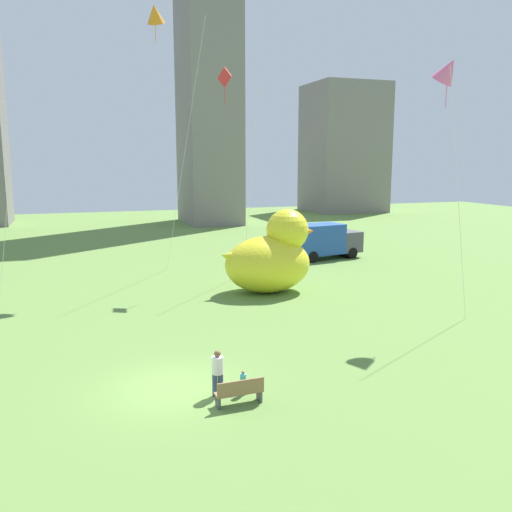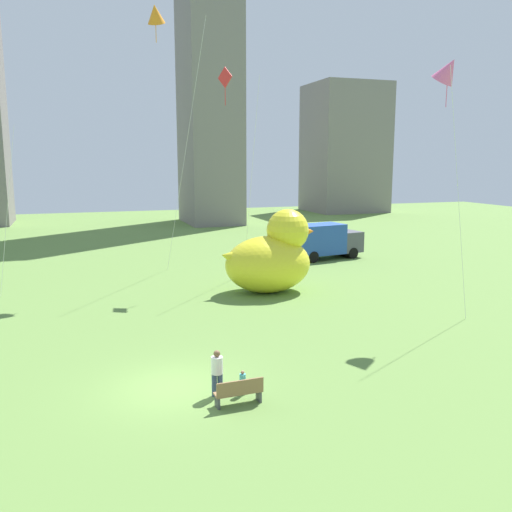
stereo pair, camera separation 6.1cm
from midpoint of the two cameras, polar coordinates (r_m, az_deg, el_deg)
The scene contains 10 objects.
ground_plane at distance 19.87m, azimuth -8.92°, elevation -13.48°, with size 140.00×140.00×0.00m, color olive.
park_bench at distance 18.17m, azimuth -1.83°, elevation -14.04°, with size 1.61×0.51×0.90m.
person_adult at distance 18.73m, azimuth -4.15°, elevation -11.93°, with size 0.39×0.39×1.61m.
person_child at distance 18.90m, azimuth -1.46°, elevation -13.04°, with size 0.21×0.21×0.87m.
giant_inflatable_duck at distance 32.72m, azimuth 1.53°, elevation -0.13°, with size 6.06×3.89×5.02m.
box_truck at distance 44.32m, azimuth 6.96°, elevation 1.56°, with size 6.54×3.31×2.85m.
city_skyline at distance 73.47m, azimuth -16.20°, elevation 15.06°, with size 83.46×19.70×41.76m.
kite_red at distance 35.70m, azimuth -3.09°, elevation 17.17°, with size 2.05×3.43×13.66m.
kite_pink at distance 28.66m, azimuth 19.42°, elevation 17.86°, with size 2.18×2.22×12.86m.
kite_orange at distance 37.62m, azimuth -10.60°, elevation 23.64°, with size 3.87×3.96×17.65m.
Camera 1 is at (-3.01, -17.99, 7.86)m, focal length 38.09 mm.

